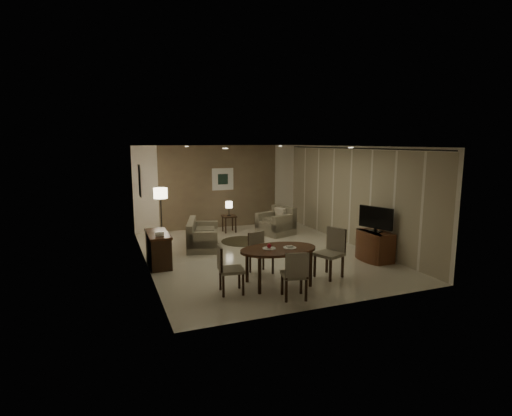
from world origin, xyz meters
name	(u,v)px	position (x,y,z in m)	size (l,w,h in m)	color
room_shell	(253,199)	(0.00, 0.40, 1.35)	(5.50, 7.00, 2.70)	beige
taupe_accent	(220,187)	(0.00, 3.48, 1.35)	(3.96, 0.03, 2.70)	#746348
curtain_wall	(350,197)	(2.68, 0.00, 1.32)	(0.08, 6.70, 2.58)	#C0AF95
curtain_rod	(352,148)	(2.68, 0.00, 2.64)	(0.03, 0.03, 6.80)	black
art_back_frame	(223,179)	(0.10, 3.46, 1.60)	(0.72, 0.03, 0.72)	silver
art_back_canvas	(223,179)	(0.10, 3.44, 1.60)	(0.34, 0.01, 0.34)	black
art_left_frame	(140,181)	(-2.72, 1.20, 1.85)	(0.03, 0.60, 0.80)	silver
art_left_canvas	(141,181)	(-2.71, 1.20, 1.85)	(0.01, 0.46, 0.64)	gray
downlight_nl	(225,148)	(-1.40, -1.80, 2.69)	(0.10, 0.10, 0.01)	white
downlight_nr	(351,148)	(1.40, -1.80, 2.69)	(0.10, 0.10, 0.01)	white
downlight_fl	(187,146)	(-1.40, 1.80, 2.69)	(0.10, 0.10, 0.01)	white
downlight_fr	(280,146)	(1.40, 1.80, 2.69)	(0.10, 0.10, 0.01)	white
console_desk	(158,249)	(-2.49, 0.00, 0.38)	(0.48, 1.20, 0.75)	#4F2919
telephone	(159,234)	(-2.49, -0.30, 0.80)	(0.20, 0.14, 0.09)	white
tv_cabinet	(375,246)	(2.40, -1.50, 0.35)	(0.48, 0.90, 0.70)	#5C2C1B
flat_tv	(376,218)	(2.38, -1.50, 1.02)	(0.06, 0.88, 0.60)	black
dining_table	(278,266)	(-0.44, -2.16, 0.37)	(1.56, 0.98, 0.73)	#4F2919
chair_near	(294,274)	(-0.48, -2.92, 0.45)	(0.44, 0.44, 0.90)	gray
chair_far	(261,254)	(-0.51, -1.42, 0.44)	(0.42, 0.42, 0.88)	gray
chair_left	(231,269)	(-1.45, -2.26, 0.46)	(0.45, 0.45, 0.92)	gray
chair_right	(329,253)	(0.71, -2.16, 0.51)	(0.49, 0.49, 1.02)	gray
plate_a	(269,248)	(-0.62, -2.11, 0.74)	(0.26, 0.26, 0.02)	white
plate_b	(290,248)	(-0.22, -2.21, 0.74)	(0.26, 0.26, 0.02)	white
fruit_apple	(269,246)	(-0.62, -2.11, 0.79)	(0.09, 0.09, 0.09)	maroon
napkin	(290,247)	(-0.22, -2.21, 0.76)	(0.12, 0.08, 0.03)	white
round_rug	(243,241)	(0.05, 1.37, 0.01)	(1.24, 1.24, 0.01)	#382F1F
sofa	(203,234)	(-1.15, 1.17, 0.37)	(0.78, 1.56, 0.73)	gray
armchair	(276,221)	(1.29, 1.85, 0.41)	(0.93, 0.88, 0.83)	gray
side_table	(229,224)	(0.05, 2.67, 0.26)	(0.41, 0.41, 0.52)	black
table_lamp	(229,208)	(0.05, 2.67, 0.77)	(0.22, 0.22, 0.50)	#FFEAC1
floor_lamp	(161,215)	(-2.08, 2.29, 0.76)	(0.39, 0.39, 1.52)	#FFE5B7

